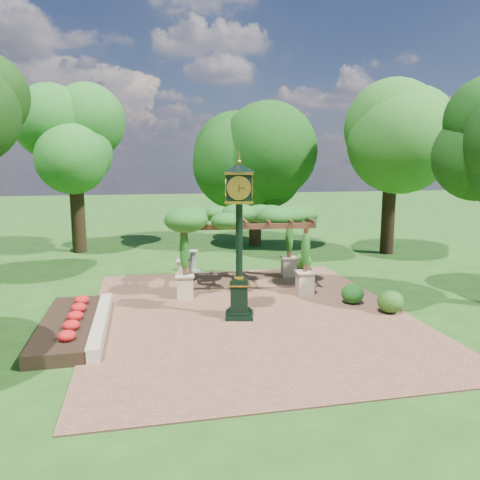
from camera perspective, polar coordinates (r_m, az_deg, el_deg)
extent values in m
plane|color=#1E4714|center=(14.43, 2.08, -10.27)|extent=(120.00, 120.00, 0.00)
cube|color=brown|center=(15.34, 1.17, -8.97)|extent=(10.00, 12.00, 0.04)
cube|color=#C6B793|center=(14.51, -16.62, -9.73)|extent=(0.35, 5.00, 0.40)
cube|color=red|center=(14.62, -20.18, -9.85)|extent=(1.50, 5.00, 0.36)
cube|color=black|center=(14.94, -0.10, -9.13)|extent=(1.02, 1.02, 0.13)
cube|color=black|center=(14.77, -0.10, -7.00)|extent=(0.64, 0.64, 0.97)
cube|color=#C7882A|center=(14.65, -0.10, -5.39)|extent=(0.72, 0.72, 0.04)
cylinder|color=black|center=(14.36, -0.10, 0.00)|extent=(0.26, 0.26, 2.47)
cube|color=black|center=(14.18, -0.11, 6.43)|extent=(0.90, 0.90, 0.75)
cylinder|color=white|center=(13.80, -0.12, 6.35)|extent=(0.64, 0.17, 0.64)
cone|color=black|center=(14.16, -0.11, 8.82)|extent=(1.15, 1.15, 0.27)
sphere|color=#C7882A|center=(14.16, -0.11, 9.47)|extent=(0.15, 0.15, 0.15)
cube|color=beige|center=(17.03, -6.72, -5.68)|extent=(0.62, 0.62, 0.80)
cube|color=#512D1B|center=(16.75, -6.81, -1.51)|extent=(0.15, 0.15, 1.64)
cube|color=beige|center=(17.61, 7.90, -5.21)|extent=(0.62, 0.62, 0.80)
cube|color=#512D1B|center=(17.33, 8.00, -1.17)|extent=(0.15, 0.15, 1.64)
cube|color=beige|center=(19.61, -6.78, -3.66)|extent=(0.62, 0.62, 0.80)
cube|color=#512D1B|center=(19.36, -6.85, -0.02)|extent=(0.15, 0.15, 1.64)
cube|color=beige|center=(20.11, 5.96, -3.32)|extent=(0.62, 0.62, 0.80)
cube|color=#512D1B|center=(19.87, 6.03, 0.23)|extent=(0.15, 0.15, 1.64)
cube|color=#512D1B|center=(16.75, 0.73, 1.65)|extent=(5.13, 0.56, 0.19)
cube|color=#512D1B|center=(19.37, -0.33, 2.71)|extent=(5.13, 0.56, 0.19)
ellipsoid|color=#1D5618|center=(18.03, 0.16, 2.97)|extent=(5.39, 3.61, 0.89)
cube|color=gray|center=(21.26, -5.75, -3.69)|extent=(0.67, 0.67, 0.10)
cylinder|color=gray|center=(21.16, -5.77, -2.55)|extent=(0.34, 0.34, 0.87)
cylinder|color=gray|center=(21.07, -5.79, -1.34)|extent=(0.63, 0.63, 0.05)
ellipsoid|color=#275718|center=(16.04, 17.86, -7.12)|extent=(0.84, 0.84, 0.75)
ellipsoid|color=#1A5518|center=(16.72, 13.56, -6.36)|extent=(0.78, 0.78, 0.69)
ellipsoid|color=#275518|center=(21.61, 7.66, -2.57)|extent=(0.83, 0.83, 0.71)
cylinder|color=#2F2212|center=(26.88, -19.12, 2.39)|extent=(0.76, 0.76, 3.60)
ellipsoid|color=#205F1B|center=(26.75, -19.67, 12.31)|extent=(3.74, 3.74, 5.69)
cylinder|color=#312213|center=(27.49, 1.86, 2.35)|extent=(0.72, 0.72, 2.94)
ellipsoid|color=#144110|center=(27.28, 1.91, 10.27)|extent=(4.85, 4.85, 4.64)
cylinder|color=black|center=(26.27, 17.59, 2.44)|extent=(0.71, 0.71, 3.72)
ellipsoid|color=#265F1B|center=(26.16, 18.13, 12.92)|extent=(4.93, 4.93, 5.87)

